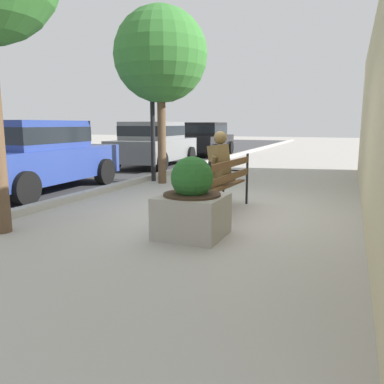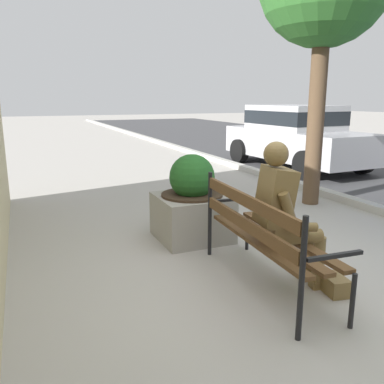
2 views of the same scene
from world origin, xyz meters
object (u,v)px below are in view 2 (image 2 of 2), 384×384
Objects in this scene: park_bench at (262,231)px; bronze_statue_seated at (290,219)px; parked_car_silver at (296,134)px; concrete_planter at (192,205)px.

bronze_statue_seated reaches higher than park_bench.
bronze_statue_seated is 0.33× the size of parked_car_silver.
bronze_statue_seated is 1.64m from concrete_planter.
bronze_statue_seated is 1.28× the size of concrete_planter.
concrete_planter is at bearing -48.94° from parked_car_silver.
parked_car_silver is (-5.40, 4.43, 0.30)m from park_bench.
park_bench is at bearing -121.38° from bronze_statue_seated.
concrete_planter is at bearing -177.24° from park_bench.
parked_car_silver reaches higher than concrete_planter.
parked_car_silver is (-3.92, 4.50, 0.40)m from concrete_planter.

